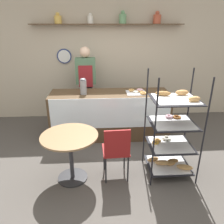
% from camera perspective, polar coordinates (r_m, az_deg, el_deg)
% --- Properties ---
extents(ground_plane, '(14.00, 14.00, 0.00)m').
position_cam_1_polar(ground_plane, '(3.76, 0.34, -13.19)').
color(ground_plane, '#4C4742').
extents(back_wall, '(10.00, 0.30, 2.70)m').
position_cam_1_polar(back_wall, '(5.26, -1.20, 13.29)').
color(back_wall, beige).
rests_on(back_wall, ground_plane).
extents(display_counter, '(2.34, 0.69, 0.92)m').
position_cam_1_polar(display_counter, '(4.43, -0.51, -0.65)').
color(display_counter, '#4C3823').
rests_on(display_counter, ground_plane).
extents(pastry_rack, '(0.69, 0.61, 1.58)m').
position_cam_1_polar(pastry_rack, '(3.35, 15.38, -5.46)').
color(pastry_rack, black).
rests_on(pastry_rack, ground_plane).
extents(person_worker, '(0.42, 0.23, 1.73)m').
position_cam_1_polar(person_worker, '(4.86, -6.74, 7.44)').
color(person_worker, '#282833').
rests_on(person_worker, ground_plane).
extents(cafe_table, '(0.81, 0.81, 0.73)m').
position_cam_1_polar(cafe_table, '(3.19, -10.87, -8.72)').
color(cafe_table, '#262628').
rests_on(cafe_table, ground_plane).
extents(cafe_chair, '(0.40, 0.40, 0.86)m').
position_cam_1_polar(cafe_chair, '(3.14, 1.16, -9.53)').
color(cafe_chair, black).
rests_on(cafe_chair, ground_plane).
extents(coffee_carafe, '(0.12, 0.12, 0.31)m').
position_cam_1_polar(coffee_carafe, '(4.18, -7.51, 6.63)').
color(coffee_carafe, gray).
rests_on(coffee_carafe, display_counter).
extents(donut_tray_counter, '(0.38, 0.34, 0.05)m').
position_cam_1_polar(donut_tray_counter, '(4.29, 6.69, 5.27)').
color(donut_tray_counter, silver).
rests_on(donut_tray_counter, display_counter).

